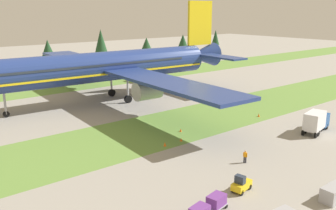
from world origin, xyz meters
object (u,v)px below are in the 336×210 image
Objects in this scene: taxiway_marker_0 at (181,130)px; taxiway_marker_2 at (181,140)px; ground_crew_marshaller at (245,156)px; taxiway_marker_3 at (165,144)px; taxiway_marker_1 at (259,115)px; uld_container_2 at (331,195)px; catering_truck at (316,121)px; cargo_dolly_lead at (216,201)px; airliner at (109,66)px; baggage_tug at (241,184)px.

taxiway_marker_2 is at bearing -129.45° from taxiway_marker_0.
ground_crew_marshaller is 12.27m from taxiway_marker_3.
taxiway_marker_0 is 17.45m from taxiway_marker_1.
taxiway_marker_1 is at bearing 51.23° from uld_container_2.
catering_truck is 15.84× the size of taxiway_marker_2.
uld_container_2 is (-0.95, -12.30, -0.13)m from ground_crew_marshaller.
ground_crew_marshaller is (11.34, 5.75, 0.03)m from cargo_dolly_lead.
ground_crew_marshaller is at bearing 85.58° from uld_container_2.
taxiway_marker_0 is (2.58, 27.30, -0.57)m from uld_container_2.
airliner is 43.33× the size of ground_crew_marshaller.
uld_container_2 is at bearing -81.38° from taxiway_marker_3.
catering_truck is at bearing -27.63° from taxiway_marker_2.
taxiway_marker_1 is at bearing 2.48° from taxiway_marker_3.
catering_truck reaches higher than taxiway_marker_2.
taxiway_marker_1 is 0.97× the size of taxiway_marker_3.
cargo_dolly_lead is 1.22× the size of uld_container_2.
airliner is 26.93m from taxiway_marker_0.
taxiway_marker_1 is (18.88, 12.39, -0.64)m from ground_crew_marshaller.
baggage_tug is at bearing -96.58° from taxiway_marker_3.
catering_truck is at bearing -155.57° from airliner.
ground_crew_marshaller is 11.61m from taxiway_marker_2.
ground_crew_marshaller is 3.78× the size of taxiway_marker_2.
cargo_dolly_lead is 12.72m from ground_crew_marshaller.
catering_truck reaches higher than taxiway_marker_0.
airliner is 33.32m from taxiway_marker_1.
catering_truck is 23.97m from uld_container_2.
catering_truck is 14.67× the size of taxiway_marker_0.
taxiway_marker_0 is (8.03, 19.80, -0.57)m from baggage_tug.
taxiway_marker_3 is (-23.53, 10.44, -1.63)m from catering_truck.
baggage_tug is 1.40× the size of uld_container_2.
cargo_dolly_lead is 35.26m from taxiway_marker_1.
ground_crew_marshaller is at bearing -83.90° from taxiway_marker_2.
taxiway_marker_1 is at bearing 110.15° from cargo_dolly_lead.
taxiway_marker_3 is (-3.31, -0.15, 0.09)m from taxiway_marker_2.
taxiway_marker_2 is at bearing -177.53° from taxiway_marker_1.
airliner reaches higher than taxiway_marker_2.
cargo_dolly_lead is 12.28m from uld_container_2.
taxiway_marker_1 is (19.83, 24.69, -0.51)m from uld_container_2.
taxiway_marker_0 is (12.97, 20.75, -0.67)m from cargo_dolly_lead.
ground_crew_marshaller is (-3.16, -40.79, -6.87)m from airliner.
taxiway_marker_1 is (17.26, -2.60, 0.06)m from taxiway_marker_0.
airliner is 41.49m from ground_crew_marshaller.
taxiway_marker_2 is at bearing 151.59° from baggage_tug.
baggage_tug is 0.38× the size of catering_truck.
catering_truck is at bearing -111.76° from ground_crew_marshaller.
catering_truck is at bearing 91.91° from baggage_tug.
uld_container_2 is at bearing -128.77° from taxiway_marker_1.
airliner is 151.91× the size of taxiway_marker_0.
taxiway_marker_3 is at bearing 98.62° from uld_container_2.
uld_container_2 is (5.45, -7.50, 0.00)m from baggage_tug.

